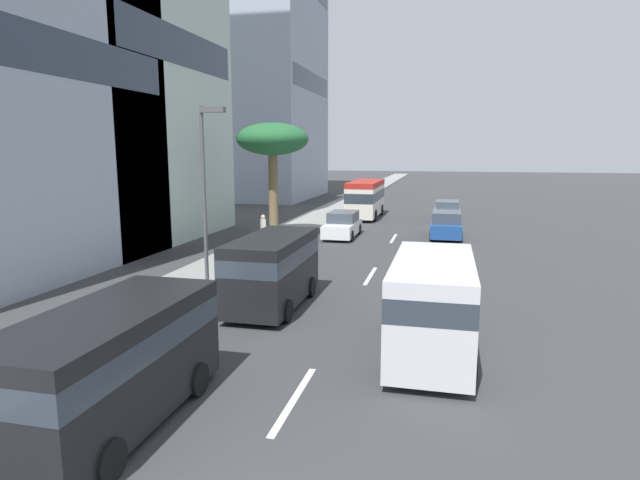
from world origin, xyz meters
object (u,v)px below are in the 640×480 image
van_fourth (110,360)px  palm_tree (273,141)px  minibus_second (366,198)px  van_sixth (432,301)px  street_lamp (206,177)px  car_lead (446,225)px  car_third (343,225)px  car_fifth (447,211)px  pedestrian_near_lamp (263,229)px  van_seventh (273,267)px

van_fourth → palm_tree: bearing=-169.8°
minibus_second → van_sixth: size_ratio=1.36×
van_fourth → palm_tree: palm_tree is taller
palm_tree → street_lamp: size_ratio=1.00×
car_lead → car_third: 6.24m
minibus_second → van_sixth: minibus_second is taller
car_fifth → pedestrian_near_lamp: 16.72m
car_fifth → car_lead: bearing=179.8°
van_sixth → palm_tree: palm_tree is taller
car_third → van_fourth: bearing=0.0°
palm_tree → car_lead: bearing=-74.1°
pedestrian_near_lamp → palm_tree: palm_tree is taller
car_fifth → van_sixth: 26.86m
car_third → street_lamp: (-13.58, 2.40, 3.53)m
minibus_second → palm_tree: bearing=-18.4°
car_fifth → palm_tree: palm_tree is taller
car_fifth → pedestrian_near_lamp: size_ratio=2.80×
car_fifth → street_lamp: street_lamp is taller
van_seventh → palm_tree: bearing=-161.7°
van_seventh → street_lamp: size_ratio=0.74×
van_sixth → street_lamp: (4.42, 8.23, 2.82)m
van_sixth → pedestrian_near_lamp: (13.12, 9.20, -0.36)m
van_sixth → street_lamp: street_lamp is taller
van_fourth → van_sixth: (5.05, -5.82, 0.11)m
car_third → car_fifth: 10.78m
car_third → van_fourth: (-23.05, -0.01, 0.60)m
palm_tree → street_lamp: (-11.88, -1.44, -1.47)m
van_fourth → van_sixth: van_sixth is taller
van_fourth → van_seventh: van_seventh is taller
car_lead → van_seventh: size_ratio=0.85×
car_lead → pedestrian_near_lamp: (-6.02, 9.50, 0.33)m
car_lead → car_fifth: car_lead is taller
minibus_second → street_lamp: size_ratio=1.04×
car_third → pedestrian_near_lamp: 5.94m
palm_tree → car_third: bearing=-66.1°
car_lead → car_third: size_ratio=0.93×
car_lead → van_fourth: size_ratio=0.81×
van_sixth → palm_tree: (16.30, 9.67, 4.29)m
car_lead → car_fifth: 7.71m
car_lead → car_third: bearing=100.5°
car_fifth → van_seventh: van_seventh is taller
van_sixth → van_seventh: van_sixth is taller
pedestrian_near_lamp → street_lamp: 9.31m
van_fourth → car_fifth: 32.49m
car_fifth → street_lamp: bearing=159.1°
car_lead → street_lamp: size_ratio=0.63×
car_lead → van_seventh: bearing=160.6°
minibus_second → van_fourth: minibus_second is taller
van_seventh → palm_tree: palm_tree is taller
van_fourth → van_seventh: bearing=176.6°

